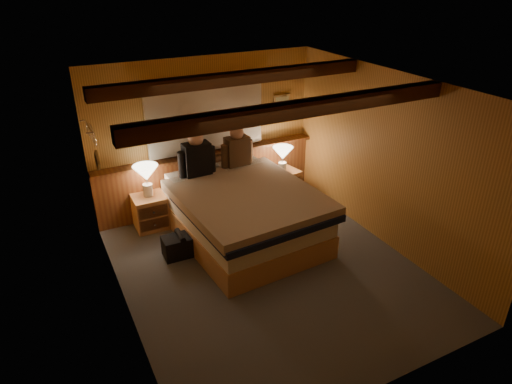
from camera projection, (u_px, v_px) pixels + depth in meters
floor at (268, 270)px, 5.95m from camera, size 4.20×4.20×0.00m
ceiling at (271, 87)px, 4.88m from camera, size 4.20×4.20×0.00m
wall_back at (205, 135)px, 7.09m from camera, size 3.60×0.00×3.60m
wall_left at (116, 222)px, 4.68m from camera, size 0.00×4.20×4.20m
wall_right at (387, 161)px, 6.15m from camera, size 0.00×4.20×4.20m
wall_front at (392, 287)px, 3.74m from camera, size 3.60×0.00×3.60m
wainscot at (209, 178)px, 7.36m from camera, size 3.60×0.23×0.94m
curtain_window at (206, 116)px, 6.89m from camera, size 2.18×0.09×1.11m
ceiling_beams at (265, 92)px, 5.04m from camera, size 3.60×1.65×0.16m
coat_rail at (91, 133)px, 5.76m from camera, size 0.05×0.55×0.24m
framed_print at (282, 102)px, 7.46m from camera, size 0.30×0.04×0.25m
bed at (244, 214)px, 6.47m from camera, size 1.89×2.38×0.78m
nightstand_left at (150, 212)px, 6.81m from camera, size 0.47×0.43×0.52m
nightstand_right at (283, 186)px, 7.61m from camera, size 0.56×0.52×0.53m
lamp_left at (146, 175)px, 6.58m from camera, size 0.37×0.37×0.48m
lamp_right at (283, 155)px, 7.33m from camera, size 0.33×0.33×0.43m
person_left at (197, 157)px, 6.66m from camera, size 0.58×0.24×0.70m
person_right at (237, 149)px, 6.99m from camera, size 0.54×0.24×0.66m
duffel_bag at (181, 245)px, 6.20m from camera, size 0.49×0.30×0.35m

